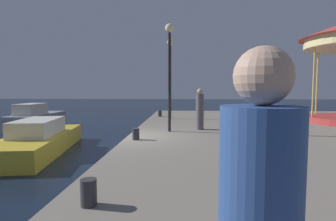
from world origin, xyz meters
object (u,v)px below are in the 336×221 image
at_px(lamp_post_near_edge, 169,59).
at_px(lamp_post_mid_promenade, 170,65).
at_px(motorboat_grey, 36,119).
at_px(bollard_center, 89,192).
at_px(bollard_north, 160,113).
at_px(bollard_south, 136,134).
at_px(person_by_the_water, 200,110).
at_px(motorboat_yellow, 39,140).

height_order(lamp_post_near_edge, lamp_post_mid_promenade, lamp_post_mid_promenade).
relative_size(motorboat_grey, bollard_center, 11.83).
distance_m(motorboat_grey, bollard_north, 8.05).
height_order(motorboat_grey, bollard_south, motorboat_grey).
bearing_deg(person_by_the_water, bollard_north, 112.01).
distance_m(motorboat_yellow, bollard_center, 7.83).
bearing_deg(motorboat_yellow, lamp_post_mid_promenade, 47.21).
distance_m(lamp_post_near_edge, bollard_north, 6.70).
bearing_deg(bollard_north, person_by_the_water, -67.99).
distance_m(motorboat_grey, person_by_the_water, 11.53).
distance_m(motorboat_yellow, bollard_north, 7.93).
height_order(motorboat_yellow, lamp_post_near_edge, lamp_post_near_edge).
distance_m(lamp_post_mid_promenade, person_by_the_water, 4.99).
height_order(lamp_post_mid_promenade, bollard_center, lamp_post_mid_promenade).
height_order(bollard_north, person_by_the_water, person_by_the_water).
distance_m(motorboat_yellow, lamp_post_near_edge, 6.17).
height_order(bollard_north, bollard_south, same).
distance_m(motorboat_grey, lamp_post_near_edge, 11.15).
height_order(motorboat_grey, bollard_north, motorboat_grey).
xyz_separation_m(bollard_south, person_by_the_water, (2.34, 2.51, 0.63)).
height_order(bollard_north, bollard_center, same).
bearing_deg(motorboat_grey, motorboat_yellow, -60.03).
distance_m(motorboat_grey, bollard_center, 15.30).
relative_size(lamp_post_near_edge, lamp_post_mid_promenade, 0.94).
bearing_deg(motorboat_yellow, bollard_north, 57.11).
height_order(motorboat_grey, lamp_post_near_edge, lamp_post_near_edge).
bearing_deg(bollard_north, lamp_post_near_edge, -81.48).
height_order(bollard_south, person_by_the_water, person_by_the_water).
bearing_deg(lamp_post_mid_promenade, bollard_north, 120.45).
distance_m(bollard_north, bollard_south, 7.92).
xyz_separation_m(motorboat_grey, bollard_center, (8.08, -12.99, 0.37)).
xyz_separation_m(lamp_post_near_edge, person_by_the_water, (1.28, 0.63, -2.14)).
bearing_deg(lamp_post_mid_promenade, motorboat_yellow, -132.79).
relative_size(bollard_north, bollard_south, 1.00).
bearing_deg(bollard_south, bollard_north, 88.84).
distance_m(bollard_center, person_by_the_water, 8.06).
bearing_deg(motorboat_grey, lamp_post_mid_promenade, -6.94).
distance_m(bollard_north, bollard_center, 13.14).
height_order(lamp_post_mid_promenade, bollard_north, lamp_post_mid_promenade).
height_order(motorboat_yellow, motorboat_grey, motorboat_grey).
xyz_separation_m(motorboat_grey, lamp_post_near_edge, (8.94, -5.87, 3.14)).
xyz_separation_m(lamp_post_near_edge, bollard_south, (-1.06, -1.88, -2.77)).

